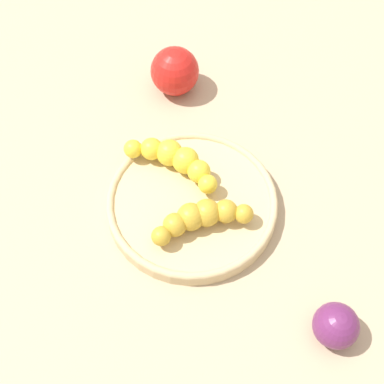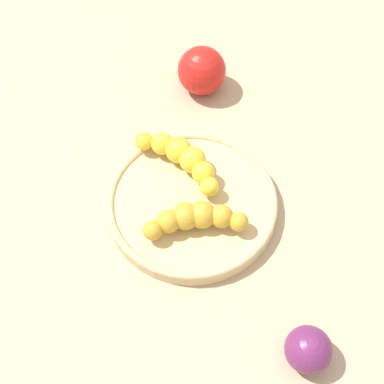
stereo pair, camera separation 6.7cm
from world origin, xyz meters
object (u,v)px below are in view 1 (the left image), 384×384
plum_purple (336,326)px  apple_red (175,71)px  fruit_bowl (192,203)px  banana_spotted (200,217)px  banana_yellow (175,159)px

plum_purple → apple_red: size_ratio=0.72×
fruit_bowl → banana_spotted: size_ratio=1.75×
plum_purple → apple_red: (0.04, 0.42, 0.01)m
fruit_bowl → banana_yellow: size_ratio=1.75×
banana_spotted → apple_red: apple_red is taller
banana_yellow → fruit_bowl: bearing=-126.7°
banana_yellow → apple_red: apple_red is taller
banana_spotted → apple_red: (0.10, 0.23, -0.00)m
banana_spotted → banana_yellow: size_ratio=1.00×
plum_purple → banana_yellow: bearing=98.0°
apple_red → plum_purple: bearing=-95.7°
fruit_bowl → banana_spotted: 0.04m
plum_purple → fruit_bowl: bearing=101.9°
fruit_bowl → banana_yellow: banana_yellow is taller
fruit_bowl → banana_yellow: (0.01, 0.06, 0.02)m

